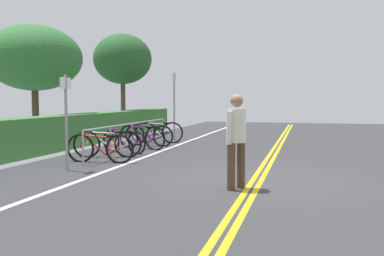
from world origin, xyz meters
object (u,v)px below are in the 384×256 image
at_px(bicycle_4, 149,135).
at_px(tree_mid, 34,58).
at_px(bicycle_3, 142,137).
at_px(bicycle_0, 100,148).
at_px(sign_post_near, 66,113).
at_px(pedestrian, 236,135).
at_px(bike_rack, 132,130).
at_px(sign_post_far, 174,100).
at_px(bicycle_2, 124,141).
at_px(bicycle_1, 107,144).
at_px(bicycle_5, 159,132).
at_px(tree_far_right, 123,59).

height_order(bicycle_4, tree_mid, tree_mid).
bearing_deg(bicycle_3, bicycle_0, -179.03).
bearing_deg(bicycle_3, sign_post_near, 178.99).
xyz_separation_m(pedestrian, tree_mid, (5.92, 8.24, 2.05)).
bearing_deg(bike_rack, pedestrian, -138.74).
height_order(bicycle_4, sign_post_far, sign_post_far).
xyz_separation_m(bicycle_2, pedestrian, (-3.91, -3.89, 0.61)).
distance_m(bicycle_4, sign_post_far, 2.22).
height_order(bike_rack, bicycle_2, bike_rack).
bearing_deg(bicycle_0, bike_rack, 3.80).
xyz_separation_m(bike_rack, bicycle_2, (-0.46, 0.06, -0.29)).
height_order(bicycle_1, bicycle_3, bicycle_3).
height_order(bicycle_5, tree_mid, tree_mid).
bearing_deg(sign_post_near, tree_far_right, 17.93).
height_order(bicycle_0, bicycle_5, bicycle_5).
distance_m(bicycle_3, bicycle_5, 1.86).
bearing_deg(sign_post_near, tree_mid, 41.10).
bearing_deg(bike_rack, bicycle_0, -176.20).
height_order(sign_post_far, tree_far_right, tree_far_right).
height_order(bicycle_2, bicycle_5, bicycle_5).
bearing_deg(bicycle_5, bike_rack, -179.68).
xyz_separation_m(bike_rack, bicycle_4, (1.38, 0.00, -0.27)).
bearing_deg(bicycle_0, bicycle_3, 0.97).
bearing_deg(bicycle_0, tree_far_right, 21.11).
bearing_deg(pedestrian, sign_post_far, 25.00).
bearing_deg(bicycle_5, bicycle_2, 179.15).
bearing_deg(bicycle_2, pedestrian, -135.14).
height_order(bike_rack, bicycle_5, bike_rack).
bearing_deg(bicycle_3, tree_mid, 77.10).
xyz_separation_m(bicycle_0, pedestrian, (-2.10, -3.69, 0.59)).
relative_size(bicycle_5, tree_mid, 0.42).
bearing_deg(bicycle_5, bicycle_3, -176.39).
height_order(bicycle_0, sign_post_near, sign_post_near).
bearing_deg(bicycle_2, tree_mid, 65.21).
relative_size(bicycle_4, sign_post_near, 0.84).
bearing_deg(tree_far_right, bike_rack, -153.27).
xyz_separation_m(bike_rack, bicycle_5, (2.37, 0.01, -0.25)).
xyz_separation_m(bike_rack, bicycle_1, (-1.37, 0.10, -0.26)).
relative_size(bike_rack, bicycle_3, 3.30).
relative_size(bicycle_0, pedestrian, 1.07).
distance_m(bicycle_3, pedestrian, 6.18).
bearing_deg(sign_post_far, bicycle_1, 175.34).
bearing_deg(bicycle_5, sign_post_near, -179.56).
bearing_deg(bicycle_2, sign_post_far, -5.09).
relative_size(bicycle_2, bicycle_5, 0.93).
distance_m(bike_rack, bicycle_5, 2.39).
height_order(bicycle_1, tree_mid, tree_mid).
bearing_deg(sign_post_far, tree_far_right, 49.27).
bearing_deg(sign_post_far, bicycle_2, 174.91).
distance_m(bicycle_5, tree_far_right, 5.73).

